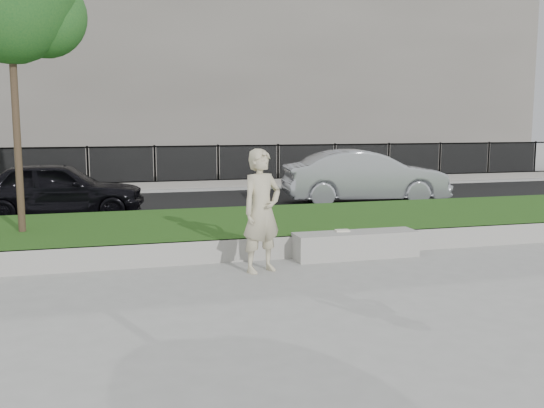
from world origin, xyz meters
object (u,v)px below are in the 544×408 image
object	(u,v)px
car_silver	(365,177)
man	(262,211)
book	(342,231)
car_dark	(57,190)
stone_bench	(356,245)

from	to	relation	value
car_silver	man	bearing A→B (deg)	152.06
book	car_dark	distance (m)	7.78
stone_bench	man	world-z (taller)	man
stone_bench	car_silver	size ratio (longest dim) A/B	0.48
car_silver	car_dark	bearing A→B (deg)	100.90
stone_bench	car_dark	bearing A→B (deg)	132.55
stone_bench	book	xyz separation A→B (m)	(-0.21, 0.13, 0.24)
car_dark	stone_bench	bearing A→B (deg)	-133.04
man	car_silver	size ratio (longest dim) A/B	0.42
car_silver	book	bearing A→B (deg)	159.97
man	car_silver	xyz separation A→B (m)	(4.95, 6.95, -0.18)
man	car_dark	size ratio (longest dim) A/B	0.48
stone_bench	car_silver	xyz separation A→B (m)	(3.06, 6.40, 0.59)
stone_bench	man	bearing A→B (deg)	-163.73
stone_bench	man	distance (m)	2.11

